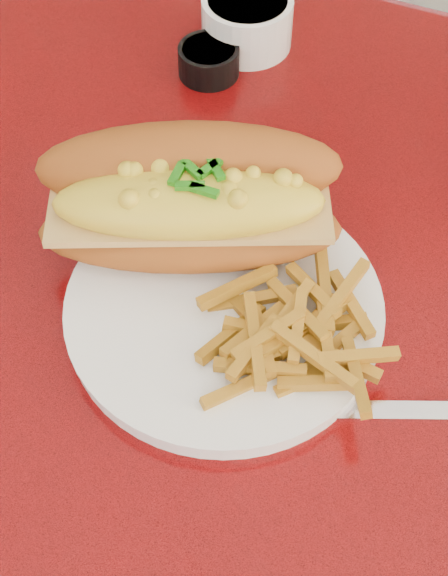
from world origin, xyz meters
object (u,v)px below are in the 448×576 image
at_px(booth_bench_far, 425,106).
at_px(gravy_ramekin, 247,21).
at_px(mac_hoagie, 190,200).
at_px(fork, 290,250).
at_px(dinner_plate, 224,310).
at_px(diner_table, 284,340).
at_px(sauce_cup_left, 209,59).

bearing_deg(booth_bench_far, gravy_ramekin, -104.71).
xyz_separation_m(mac_hoagie, fork, (0.08, 0.02, -0.05)).
relative_size(dinner_plate, mac_hoagie, 0.94).
distance_m(diner_table, mac_hoagie, 0.24).
height_order(mac_hoagie, sauce_cup_left, mac_hoagie).
bearing_deg(dinner_plate, booth_bench_far, 88.43).
distance_m(booth_bench_far, gravy_ramekin, 0.78).
xyz_separation_m(gravy_ramekin, sauce_cup_left, (-0.02, -0.06, -0.01)).
bearing_deg(diner_table, gravy_ramekin, 121.31).
relative_size(mac_hoagie, fork, 1.79).
distance_m(diner_table, dinner_plate, 0.20).
bearing_deg(gravy_ramekin, diner_table, -58.69).
height_order(dinner_plate, sauce_cup_left, sauce_cup_left).
height_order(diner_table, sauce_cup_left, sauce_cup_left).
relative_size(dinner_plate, gravy_ramekin, 2.19).
xyz_separation_m(fork, sauce_cup_left, (-0.17, 0.21, -0.00)).
bearing_deg(booth_bench_far, mac_hoagie, -95.26).
bearing_deg(diner_table, sauce_cup_left, 132.38).
relative_size(diner_table, dinner_plate, 4.68).
bearing_deg(dinner_plate, gravy_ramekin, 109.76).
bearing_deg(fork, sauce_cup_left, 32.96).
height_order(booth_bench_far, fork, booth_bench_far).
height_order(diner_table, fork, fork).
relative_size(dinner_plate, sauce_cup_left, 3.56).
bearing_deg(mac_hoagie, sauce_cup_left, 86.22).
bearing_deg(diner_table, fork, -81.65).
relative_size(mac_hoagie, sauce_cup_left, 3.79).
bearing_deg(gravy_ramekin, booth_bench_far, 75.29).
distance_m(diner_table, gravy_ramekin, 0.34).
xyz_separation_m(dinner_plate, fork, (0.03, 0.07, 0.01)).
relative_size(fork, gravy_ramekin, 1.30).
relative_size(diner_table, sauce_cup_left, 16.66).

